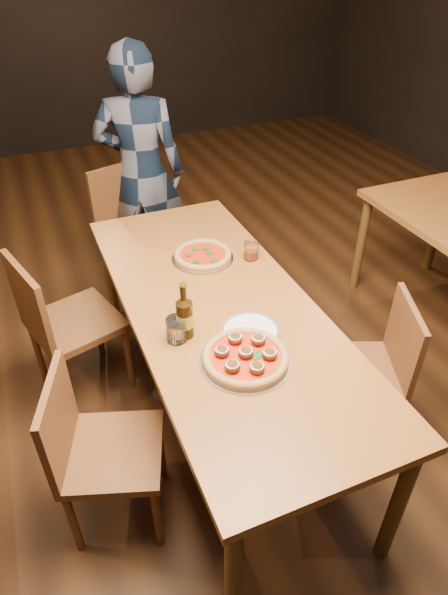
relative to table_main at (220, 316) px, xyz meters
name	(u,v)px	position (x,y,z in m)	size (l,w,h in m)	color
ground	(220,415)	(0.00, 0.00, -0.68)	(9.00, 9.00, 0.00)	black
room_shell	(218,27)	(0.00, 0.00, 1.18)	(9.00, 9.00, 9.00)	black
table_main	(220,316)	(0.00, 0.00, 0.00)	(0.80, 2.00, 0.75)	maroon
chair_main_nw	(113,451)	(-0.60, -0.33, -0.26)	(0.39, 0.39, 0.84)	brown
chair_main_sw	(75,321)	(-0.61, 0.51, -0.22)	(0.43, 0.43, 0.91)	brown
chair_main_e	(359,370)	(0.58, -0.33, -0.27)	(0.38, 0.38, 0.82)	brown
chair_end	(139,233)	(-0.06, 1.31, -0.22)	(0.43, 0.43, 0.92)	brown
pizza_meatball	(246,357)	(-0.05, -0.38, 0.10)	(0.36, 0.36, 0.07)	#B7B7BF
pizza_margherita	(203,255)	(0.07, 0.39, 0.09)	(0.32, 0.32, 0.04)	#B7B7BF
plate_stack	(250,332)	(0.04, -0.24, 0.08)	(0.24, 0.24, 0.02)	white
beer_bottle	(185,318)	(-0.21, -0.14, 0.16)	(0.07, 0.07, 0.25)	black
water_glass	(177,329)	(-0.25, -0.16, 0.12)	(0.08, 0.08, 0.11)	white
amber_glass	(251,251)	(0.30, 0.30, 0.12)	(0.07, 0.07, 0.09)	#973F11
diner	(141,172)	(0.04, 1.49, 0.13)	(0.59, 0.39, 1.62)	black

